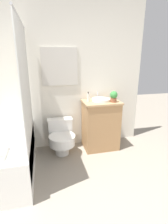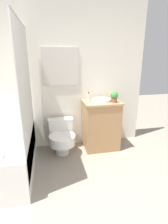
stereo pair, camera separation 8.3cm
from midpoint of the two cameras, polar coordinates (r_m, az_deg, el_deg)
name	(u,v)px [view 1 (the left image)]	position (r m, az deg, el deg)	size (l,w,h in m)	color
wall_back	(54,76)	(3.00, -10.44, 11.34)	(3.11, 0.07, 2.50)	silver
shower_area	(9,153)	(2.66, -24.04, -12.28)	(0.66, 1.34, 1.98)	white
toilet	(61,137)	(2.97, -8.20, -8.04)	(0.43, 0.54, 0.56)	white
vanity	(101,125)	(3.07, 4.64, -4.16)	(0.62, 0.46, 0.86)	#AD7F51
sink	(101,100)	(2.96, 4.72, 4.05)	(0.31, 0.35, 0.13)	white
soap_bottle	(88,97)	(2.90, 0.56, 4.81)	(0.05, 0.05, 0.16)	silver
potted_plant	(114,96)	(2.88, 8.85, 5.10)	(0.12, 0.12, 0.18)	brown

